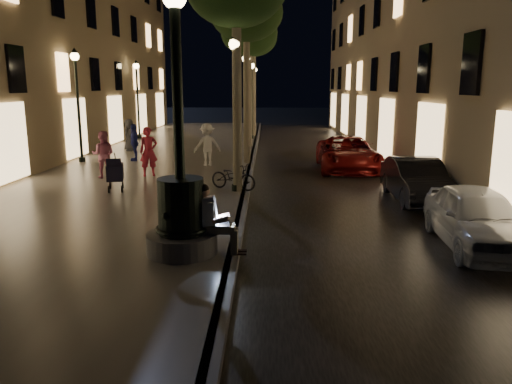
{
  "coord_description": "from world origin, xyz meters",
  "views": [
    {
      "loc": [
        0.67,
        -7.39,
        3.44
      ],
      "look_at": [
        0.44,
        3.0,
        1.22
      ],
      "focal_mm": 35.0,
      "sensor_mm": 36.0,
      "label": 1
    }
  ],
  "objects_px": {
    "tree_second": "(246,14)",
    "lamp_curb_d": "(255,89)",
    "seated_man_laptop": "(213,217)",
    "fountain_lamppost": "(181,203)",
    "pedestrian_dark": "(129,135)",
    "bicycle": "(233,177)",
    "lamp_curb_c": "(252,89)",
    "lamp_left_c": "(137,89)",
    "stroller": "(115,172)",
    "lamp_left_b": "(77,91)",
    "lamp_curb_a": "(235,93)",
    "lamp_curb_b": "(246,91)",
    "tree_third": "(249,34)",
    "pedestrian_pink": "(103,154)",
    "tree_far": "(254,38)",
    "car_second": "(416,180)",
    "pedestrian_blue": "(134,142)",
    "car_third": "(348,154)",
    "pedestrian_red": "(149,152)",
    "car_front": "(477,218)",
    "pedestrian_white": "(207,145)"
  },
  "relations": [
    {
      "from": "pedestrian_white",
      "to": "fountain_lamppost",
      "type": "bearing_deg",
      "value": 76.57
    },
    {
      "from": "tree_second",
      "to": "lamp_curb_d",
      "type": "distance_m",
      "value": 18.26
    },
    {
      "from": "tree_second",
      "to": "bicycle",
      "type": "xyz_separation_m",
      "value": [
        -0.2,
        -5.81,
        -5.71
      ]
    },
    {
      "from": "tree_far",
      "to": "car_second",
      "type": "bearing_deg",
      "value": -73.63
    },
    {
      "from": "car_second",
      "to": "bicycle",
      "type": "distance_m",
      "value": 5.64
    },
    {
      "from": "tree_third",
      "to": "pedestrian_dark",
      "type": "height_order",
      "value": "tree_third"
    },
    {
      "from": "pedestrian_pink",
      "to": "bicycle",
      "type": "height_order",
      "value": "pedestrian_pink"
    },
    {
      "from": "pedestrian_pink",
      "to": "pedestrian_white",
      "type": "distance_m",
      "value": 4.45
    },
    {
      "from": "lamp_left_c",
      "to": "stroller",
      "type": "xyz_separation_m",
      "value": [
        3.31,
        -16.1,
        -2.44
      ]
    },
    {
      "from": "car_front",
      "to": "bicycle",
      "type": "bearing_deg",
      "value": 141.49
    },
    {
      "from": "lamp_curb_a",
      "to": "lamp_curb_b",
      "type": "relative_size",
      "value": 1.0
    },
    {
      "from": "seated_man_laptop",
      "to": "pedestrian_red",
      "type": "height_order",
      "value": "pedestrian_red"
    },
    {
      "from": "pedestrian_blue",
      "to": "lamp_curb_d",
      "type": "bearing_deg",
      "value": 152.79
    },
    {
      "from": "fountain_lamppost",
      "to": "tree_second",
      "type": "xyz_separation_m",
      "value": [
        0.8,
        12.0,
        5.12
      ]
    },
    {
      "from": "tree_far",
      "to": "car_third",
      "type": "bearing_deg",
      "value": -71.81
    },
    {
      "from": "seated_man_laptop",
      "to": "lamp_curb_b",
      "type": "xyz_separation_m",
      "value": [
        0.09,
        14.0,
        2.31
      ]
    },
    {
      "from": "lamp_left_c",
      "to": "bicycle",
      "type": "bearing_deg",
      "value": -66.12
    },
    {
      "from": "lamp_left_b",
      "to": "car_front",
      "type": "height_order",
      "value": "lamp_left_b"
    },
    {
      "from": "car_front",
      "to": "pedestrian_dark",
      "type": "xyz_separation_m",
      "value": [
        -11.53,
        14.71,
        0.34
      ]
    },
    {
      "from": "seated_man_laptop",
      "to": "lamp_curb_c",
      "type": "xyz_separation_m",
      "value": [
        0.09,
        22.0,
        2.31
      ]
    },
    {
      "from": "seated_man_laptop",
      "to": "lamp_left_b",
      "type": "bearing_deg",
      "value": 120.3
    },
    {
      "from": "lamp_curb_b",
      "to": "pedestrian_dark",
      "type": "relative_size",
      "value": 2.98
    },
    {
      "from": "lamp_curb_d",
      "to": "car_front",
      "type": "relative_size",
      "value": 1.24
    },
    {
      "from": "lamp_curb_b",
      "to": "pedestrian_pink",
      "type": "distance_m",
      "value": 7.89
    },
    {
      "from": "car_third",
      "to": "pedestrian_pink",
      "type": "distance_m",
      "value": 9.66
    },
    {
      "from": "pedestrian_dark",
      "to": "lamp_curb_c",
      "type": "bearing_deg",
      "value": -27.72
    },
    {
      "from": "car_third",
      "to": "pedestrian_red",
      "type": "bearing_deg",
      "value": -159.61
    },
    {
      "from": "car_third",
      "to": "pedestrian_dark",
      "type": "xyz_separation_m",
      "value": [
        -10.33,
        4.65,
        0.31
      ]
    },
    {
      "from": "pedestrian_red",
      "to": "pedestrian_dark",
      "type": "xyz_separation_m",
      "value": [
        -2.68,
        7.21,
        -0.09
      ]
    },
    {
      "from": "lamp_curb_a",
      "to": "car_second",
      "type": "distance_m",
      "value": 6.09
    },
    {
      "from": "tree_third",
      "to": "stroller",
      "type": "relative_size",
      "value": 6.07
    },
    {
      "from": "lamp_curb_c",
      "to": "pedestrian_red",
      "type": "distance_m",
      "value": 13.98
    },
    {
      "from": "seated_man_laptop",
      "to": "car_second",
      "type": "relative_size",
      "value": 0.35
    },
    {
      "from": "lamp_curb_c",
      "to": "pedestrian_dark",
      "type": "distance_m",
      "value": 8.93
    },
    {
      "from": "tree_second",
      "to": "car_front",
      "type": "xyz_separation_m",
      "value": [
        5.4,
        -10.91,
        -5.67
      ]
    },
    {
      "from": "lamp_curb_c",
      "to": "pedestrian_red",
      "type": "xyz_separation_m",
      "value": [
        -3.35,
        -13.4,
        -2.14
      ]
    },
    {
      "from": "tree_second",
      "to": "car_front",
      "type": "relative_size",
      "value": 1.9
    },
    {
      "from": "lamp_left_b",
      "to": "lamp_curb_a",
      "type": "bearing_deg",
      "value": -40.2
    },
    {
      "from": "lamp_left_b",
      "to": "pedestrian_blue",
      "type": "bearing_deg",
      "value": 9.57
    },
    {
      "from": "lamp_left_b",
      "to": "car_third",
      "type": "xyz_separation_m",
      "value": [
        11.4,
        -0.85,
        -2.54
      ]
    },
    {
      "from": "fountain_lamppost",
      "to": "tree_far",
      "type": "bearing_deg",
      "value": 88.14
    },
    {
      "from": "pedestrian_pink",
      "to": "bicycle",
      "type": "bearing_deg",
      "value": 151.14
    },
    {
      "from": "pedestrian_red",
      "to": "pedestrian_blue",
      "type": "bearing_deg",
      "value": 89.71
    },
    {
      "from": "tree_third",
      "to": "fountain_lamppost",
      "type": "bearing_deg",
      "value": -92.23
    },
    {
      "from": "lamp_curb_c",
      "to": "pedestrian_dark",
      "type": "bearing_deg",
      "value": -134.21
    },
    {
      "from": "tree_third",
      "to": "lamp_left_c",
      "type": "bearing_deg",
      "value": 150.6
    },
    {
      "from": "lamp_left_c",
      "to": "pedestrian_blue",
      "type": "bearing_deg",
      "value": -76.95
    },
    {
      "from": "tree_third",
      "to": "car_third",
      "type": "bearing_deg",
      "value": -57.87
    },
    {
      "from": "seated_man_laptop",
      "to": "fountain_lamppost",
      "type": "bearing_deg",
      "value": 180.0
    },
    {
      "from": "pedestrian_dark",
      "to": "bicycle",
      "type": "relative_size",
      "value": 1.01
    }
  ]
}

